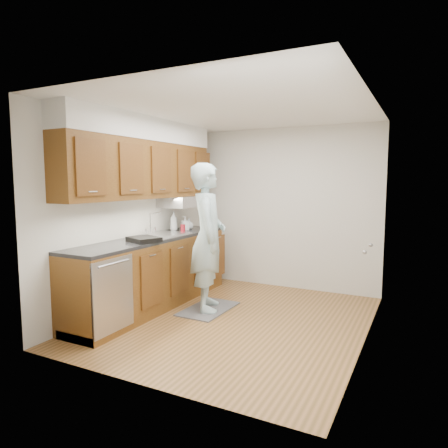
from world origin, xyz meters
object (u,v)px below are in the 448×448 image
soap_bottle_b (185,223)px  dish_rack (144,239)px  soda_can (183,229)px  soap_bottle_c (189,224)px  soap_bottle_a (174,221)px  person (208,227)px

soap_bottle_b → dish_rack: size_ratio=0.57×
soap_bottle_b → soda_can: size_ratio=1.72×
soap_bottle_b → soap_bottle_c: 0.13m
soda_can → dish_rack: (0.02, -0.91, -0.03)m
dish_rack → soap_bottle_a: bearing=127.0°
person → soap_bottle_b: (-0.75, 0.63, -0.04)m
soap_bottle_b → person: bearing=-40.1°
soda_can → dish_rack: size_ratio=0.33×
soap_bottle_b → dish_rack: soap_bottle_b is taller
person → dish_rack: 0.83m
person → dish_rack: size_ratio=5.83×
soap_bottle_b → soap_bottle_c: size_ratio=1.27×
person → dish_rack: (-0.58, -0.57, -0.12)m
dish_rack → soap_bottle_b: bearing=119.8°
soap_bottle_a → soap_bottle_b: (0.12, 0.12, -0.04)m
soap_bottle_c → dish_rack: bearing=-82.3°
person → soap_bottle_c: (-0.76, 0.76, -0.07)m
soap_bottle_a → dish_rack: 1.12m
soap_bottle_c → soda_can: size_ratio=1.36×
dish_rack → soda_can: bearing=113.3°
soap_bottle_a → soap_bottle_b: soap_bottle_a is taller
person → soap_bottle_c: 1.08m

